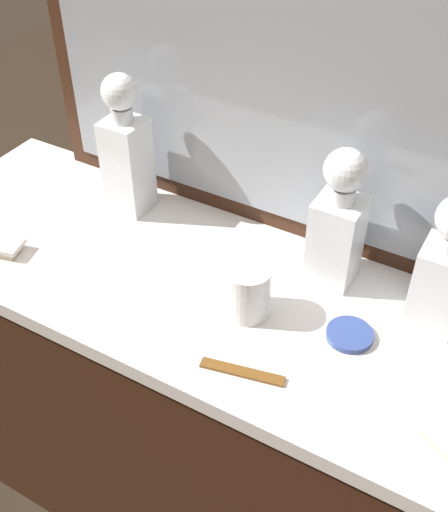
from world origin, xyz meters
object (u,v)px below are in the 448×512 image
Objects in this scene: crystal_decanter_left at (443,276)px; tortoiseshell_comb at (242,372)px; crystal_decanter_front at (127,158)px; crystal_tumbler_far_right at (248,292)px; porcelain_dish at (349,335)px; crystal_decanter_far_right at (337,230)px.

crystal_decanter_left reaches higher than tortoiseshell_comb.
crystal_decanter_front is at bearing 146.09° from tortoiseshell_comb.
crystal_tumbler_far_right is 0.19m from porcelain_dish.
crystal_decanter_far_right is 3.39× the size of porcelain_dish.
crystal_decanter_left reaches higher than crystal_tumbler_far_right.
crystal_decanter_far_right is at bearing 60.02° from crystal_tumbler_far_right.
crystal_decanter_far_right is 0.47m from crystal_decanter_front.
crystal_tumbler_far_right is 1.23× the size of porcelain_dish.
tortoiseshell_comb is (-0.03, -0.30, -0.11)m from crystal_decanter_far_right.
crystal_decanter_far_right is 2.75× the size of crystal_tumbler_far_right.
crystal_decanter_left is at bearing -6.59° from crystal_decanter_far_right.
tortoiseshell_comb is (-0.12, -0.16, -0.00)m from porcelain_dish.
crystal_decanter_front is (-0.47, -0.00, 0.01)m from crystal_decanter_far_right.
crystal_decanter_left reaches higher than porcelain_dish.
crystal_decanter_left is 0.38m from tortoiseshell_comb.
crystal_decanter_front reaches higher than crystal_decanter_left.
crystal_decanter_left is 1.85× the size of tortoiseshell_comb.
crystal_tumbler_far_right reaches higher than porcelain_dish.
crystal_decanter_front is at bearing 178.34° from crystal_decanter_left.
crystal_tumbler_far_right is at bearing 115.05° from tortoiseshell_comb.
porcelain_dish is at bearing -56.18° from crystal_decanter_far_right.
crystal_decanter_front is at bearing 156.66° from crystal_tumbler_far_right.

